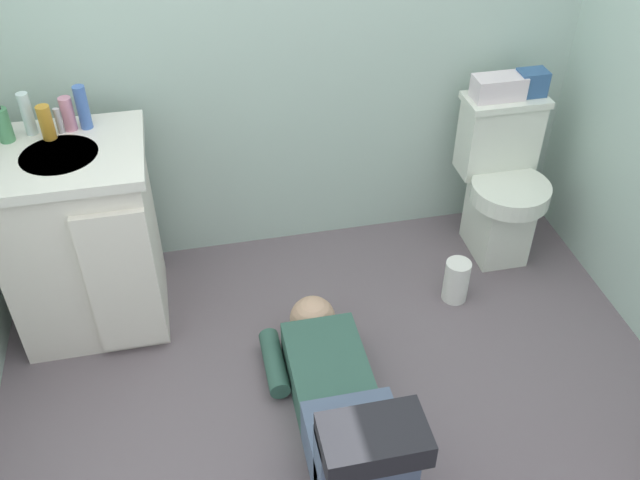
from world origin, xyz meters
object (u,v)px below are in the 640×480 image
at_px(soap_dispenser, 3,124).
at_px(bottle_blue, 83,107).
at_px(person_plumber, 340,405).
at_px(paper_towel_roll, 456,281).
at_px(tissue_box, 499,87).
at_px(bottle_amber, 46,123).
at_px(vanity_cabinet, 83,239).
at_px(bottle_clear, 27,114).
at_px(bottle_pink, 68,114).
at_px(toiletry_bag, 532,83).
at_px(faucet, 59,121).
at_px(toilet, 501,182).

height_order(soap_dispenser, bottle_blue, bottle_blue).
xyz_separation_m(person_plumber, paper_towel_roll, (0.67, 0.60, -0.08)).
relative_size(tissue_box, bottle_amber, 1.67).
xyz_separation_m(vanity_cabinet, bottle_blue, (0.09, 0.16, 0.49)).
distance_m(bottle_clear, bottle_pink, 0.14).
distance_m(person_plumber, paper_towel_roll, 0.90).
xyz_separation_m(bottle_amber, bottle_blue, (0.13, 0.05, 0.02)).
distance_m(person_plumber, toiletry_bag, 1.60).
xyz_separation_m(faucet, toiletry_bag, (1.93, 0.04, -0.06)).
bearing_deg(bottle_pink, faucet, -153.36).
bearing_deg(vanity_cabinet, soap_dispenser, 146.90).
bearing_deg(vanity_cabinet, toilet, 3.01).
bearing_deg(person_plumber, soap_dispenser, 137.95).
distance_m(soap_dispenser, bottle_blue, 0.29).
distance_m(person_plumber, tissue_box, 1.50).
relative_size(toilet, paper_towel_roll, 3.70).
bearing_deg(faucet, toiletry_bag, 1.20).
height_order(faucet, bottle_blue, bottle_blue).
bearing_deg(bottle_clear, soap_dispenser, -157.06).
bearing_deg(soap_dispenser, person_plumber, -42.05).
bearing_deg(person_plumber, bottle_amber, 133.95).
bearing_deg(bottle_clear, tissue_box, 0.76).
bearing_deg(vanity_cabinet, bottle_clear, 124.07).
height_order(toiletry_bag, bottle_clear, bottle_clear).
distance_m(person_plumber, bottle_amber, 1.48).
xyz_separation_m(soap_dispenser, paper_towel_roll, (1.72, -0.35, -0.79)).
distance_m(toilet, faucet, 1.90).
bearing_deg(faucet, paper_towel_roll, -13.58).
distance_m(vanity_cabinet, bottle_clear, 0.52).
relative_size(tissue_box, toiletry_bag, 1.77).
distance_m(tissue_box, bottle_blue, 1.69).
height_order(toiletry_bag, bottle_blue, bottle_blue).
relative_size(toilet, faucet, 7.50).
bearing_deg(soap_dispenser, bottle_amber, -5.66).
bearing_deg(person_plumber, faucet, 131.67).
xyz_separation_m(bottle_blue, paper_towel_roll, (1.44, -0.39, -0.80)).
height_order(faucet, tissue_box, faucet).
xyz_separation_m(bottle_clear, paper_towel_roll, (1.64, -0.39, -0.80)).
bearing_deg(vanity_cabinet, tissue_box, 5.98).
xyz_separation_m(toilet, bottle_amber, (-1.87, 0.01, 0.52)).
distance_m(soap_dispenser, bottle_amber, 0.15).
distance_m(toilet, bottle_blue, 1.82).
xyz_separation_m(toilet, bottle_pink, (-1.79, 0.07, 0.52)).
distance_m(faucet, soap_dispenser, 0.19).
distance_m(bottle_amber, paper_towel_roll, 1.78).
distance_m(toiletry_bag, soap_dispenser, 2.13).
bearing_deg(paper_towel_roll, faucet, 166.42).
relative_size(person_plumber, bottle_clear, 6.44).
height_order(toilet, paper_towel_roll, toilet).
distance_m(toiletry_bag, bottle_blue, 1.84).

